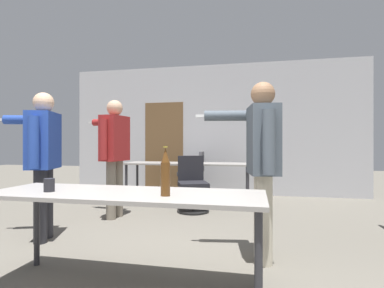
{
  "coord_description": "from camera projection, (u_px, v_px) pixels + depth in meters",
  "views": [
    {
      "loc": [
        0.94,
        -1.5,
        1.1
      ],
      "look_at": [
        0.13,
        2.34,
        1.1
      ],
      "focal_mm": 28.0,
      "sensor_mm": 36.0,
      "label": 1
    }
  ],
  "objects": [
    {
      "name": "back_wall",
      "position": [
        211.0,
        130.0,
        6.68
      ],
      "size": [
        6.51,
        0.12,
        2.86
      ],
      "color": "#BCBCC1",
      "rests_on": "ground_plane"
    },
    {
      "name": "person_near_casual",
      "position": [
        114.0,
        147.0,
        4.46
      ],
      "size": [
        0.79,
        0.74,
        1.75
      ],
      "rotation": [
        0.0,
        0.0,
        1.46
      ],
      "color": "slate",
      "rests_on": "ground_plane"
    },
    {
      "name": "person_right_polo",
      "position": [
        261.0,
        153.0,
        2.82
      ],
      "size": [
        0.84,
        0.66,
        1.68
      ],
      "rotation": [
        0.0,
        0.0,
        1.73
      ],
      "color": "beige",
      "rests_on": "ground_plane"
    },
    {
      "name": "conference_table_far",
      "position": [
        187.0,
        166.0,
        5.73
      ],
      "size": [
        2.39,
        0.66,
        0.74
      ],
      "color": "gray",
      "rests_on": "ground_plane"
    },
    {
      "name": "beer_bottle",
      "position": [
        165.0,
        173.0,
        2.08
      ],
      "size": [
        0.07,
        0.07,
        0.35
      ],
      "color": "#563314",
      "rests_on": "conference_table_near"
    },
    {
      "name": "drink_cup",
      "position": [
        49.0,
        185.0,
        2.27
      ],
      "size": [
        0.08,
        0.08,
        0.1
      ],
      "color": "#232328",
      "rests_on": "conference_table_near"
    },
    {
      "name": "conference_table_near",
      "position": [
        124.0,
        201.0,
        2.25
      ],
      "size": [
        2.08,
        0.67,
        0.74
      ],
      "color": "gray",
      "rests_on": "ground_plane"
    },
    {
      "name": "office_chair_mid_tucked",
      "position": [
        192.0,
        186.0,
        4.92
      ],
      "size": [
        0.6,
        0.64,
        0.9
      ],
      "rotation": [
        0.0,
        0.0,
        3.5
      ],
      "color": "black",
      "rests_on": "ground_plane"
    },
    {
      "name": "office_chair_near_pushed",
      "position": [
        193.0,
        175.0,
        6.32
      ],
      "size": [
        0.56,
        0.52,
        0.94
      ],
      "rotation": [
        0.0,
        0.0,
        1.63
      ],
      "color": "black",
      "rests_on": "ground_plane"
    },
    {
      "name": "person_far_watching",
      "position": [
        42.0,
        152.0,
        3.42
      ],
      "size": [
        0.91,
        0.65,
        1.69
      ],
      "rotation": [
        0.0,
        0.0,
        1.9
      ],
      "color": "#28282D",
      "rests_on": "ground_plane"
    }
  ]
}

